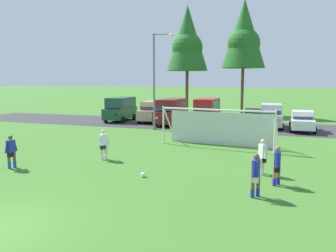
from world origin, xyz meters
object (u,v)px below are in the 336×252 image
object	(u,v)px
player_midfield_center	(262,157)
parked_car_slot_left	(152,111)
parked_car_slot_right	(271,116)
soccer_goal	(219,126)
player_winger_right	(11,152)
soccer_ball	(143,175)
player_defender_far	(277,166)
player_winger_left	(103,145)
parked_car_slot_center_left	(171,111)
parked_car_slot_center_right	(254,118)
parked_car_slot_far_right	(302,121)
parked_car_slot_far_left	(121,108)
player_striker_near	(256,175)
street_lamp	(156,81)
parked_car_slot_center	(207,111)

from	to	relation	value
player_midfield_center	parked_car_slot_left	distance (m)	20.42
parked_car_slot_left	parked_car_slot_right	distance (m)	11.87
soccer_goal	player_winger_right	bearing A→B (deg)	-133.80
parked_car_slot_left	soccer_ball	bearing A→B (deg)	-69.63
player_defender_far	player_winger_left	distance (m)	9.13
soccer_goal	parked_car_slot_center_left	xyz separation A→B (m)	(-6.20, 8.86, 0.05)
player_winger_left	parked_car_slot_center_right	size ratio (longest dim) A/B	0.39
parked_car_slot_center_left	parked_car_slot_center_right	xyz separation A→B (m)	(7.80, 0.59, -0.47)
parked_car_slot_center_left	parked_car_slot_far_right	distance (m)	11.86
soccer_ball	parked_car_slot_right	bearing A→B (deg)	74.91
player_defender_far	player_winger_right	distance (m)	12.43
player_winger_left	player_midfield_center	bearing A→B (deg)	-1.47
player_defender_far	parked_car_slot_far_left	xyz separation A→B (m)	(-16.07, 17.62, 0.52)
player_winger_left	parked_car_slot_right	size ratio (longest dim) A/B	0.35
player_striker_near	parked_car_slot_left	xyz separation A→B (m)	(-11.86, 19.71, 0.29)
parked_car_slot_right	parked_car_slot_far_right	distance (m)	2.95
player_striker_near	player_winger_right	distance (m)	11.64
soccer_ball	street_lamp	bearing A→B (deg)	108.63
soccer_goal	parked_car_slot_center_right	size ratio (longest dim) A/B	1.78
player_striker_near	player_winger_left	bearing A→B (deg)	157.84
parked_car_slot_far_left	soccer_goal	bearing A→B (deg)	-39.23
parked_car_slot_far_left	player_defender_far	bearing A→B (deg)	-47.63
player_striker_near	player_winger_right	size ratio (longest dim) A/B	1.00
player_winger_left	player_winger_right	xyz separation A→B (m)	(-3.37, -3.04, 0.00)
soccer_goal	street_lamp	world-z (taller)	street_lamp
street_lamp	parked_car_slot_far_left	bearing A→B (deg)	141.44
soccer_goal	player_striker_near	world-z (taller)	soccer_goal
player_defender_far	player_winger_right	xyz separation A→B (m)	(-12.35, -1.39, 0.00)
player_striker_near	parked_car_slot_right	world-z (taller)	parked_car_slot_right
parked_car_slot_center_right	player_midfield_center	bearing A→B (deg)	-84.43
soccer_goal	parked_car_slot_right	distance (m)	10.40
soccer_goal	player_defender_far	world-z (taller)	soccer_goal
parked_car_slot_far_right	street_lamp	size ratio (longest dim) A/B	0.51
player_winger_left	player_winger_right	size ratio (longest dim) A/B	1.00
soccer_goal	parked_car_slot_far_right	size ratio (longest dim) A/B	1.80
parked_car_slot_center_right	street_lamp	bearing A→B (deg)	-153.47
player_midfield_center	parked_car_slot_far_right	bearing A→B (deg)	80.26
player_defender_far	parked_car_slot_center_left	world-z (taller)	parked_car_slot_center_left
player_defender_far	player_midfield_center	bearing A→B (deg)	114.17
soccer_goal	parked_car_slot_center	distance (m)	10.95
parked_car_slot_center_left	player_winger_left	bearing A→B (deg)	-86.19
player_striker_near	parked_car_slot_left	distance (m)	23.00
player_striker_near	parked_car_slot_right	bearing A→B (deg)	90.00
player_winger_right	player_winger_left	bearing A→B (deg)	42.02
soccer_goal	parked_car_slot_far_left	size ratio (longest dim) A/B	1.55
parked_car_slot_far_right	player_midfield_center	bearing A→B (deg)	-99.74
parked_car_slot_center	parked_car_slot_right	bearing A→B (deg)	-5.38
player_defender_far	parked_car_slot_center	world-z (taller)	parked_car_slot_center
parked_car_slot_far_right	parked_car_slot_right	bearing A→B (deg)	152.42
parked_car_slot_far_right	player_defender_far	bearing A→B (deg)	-96.64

